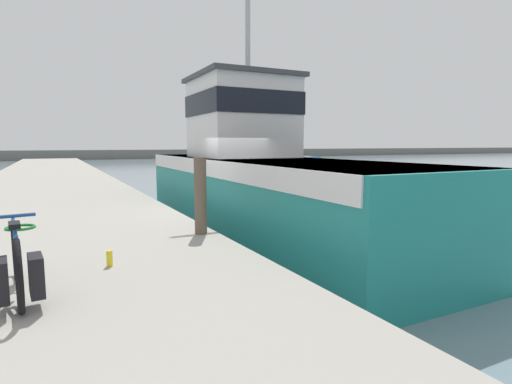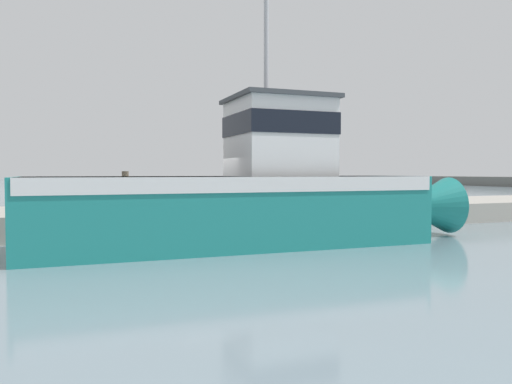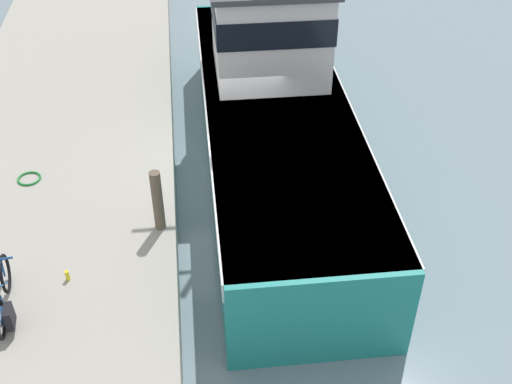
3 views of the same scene
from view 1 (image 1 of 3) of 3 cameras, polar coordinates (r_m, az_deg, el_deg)
ground_plane at (r=9.84m, az=-3.51°, el=-6.91°), size 320.00×320.00×0.00m
dock_pier at (r=8.98m, az=-27.23°, el=-6.37°), size 5.23×80.00×0.81m
far_shoreline at (r=76.24m, az=-0.77°, el=5.62°), size 180.00×5.00×1.46m
fishing_boat_main at (r=10.94m, az=-0.38°, el=2.32°), size 3.31×13.23×8.78m
boat_blue_far at (r=42.61m, az=5.44°, el=4.86°), size 2.98×5.94×4.41m
boat_orange_near at (r=59.53m, az=3.42°, el=5.22°), size 3.91×4.91×1.77m
bicycle_touring at (r=4.61m, az=-30.94°, el=-8.95°), size 0.52×1.73×0.77m
mooring_post at (r=6.87m, az=-7.94°, el=-0.53°), size 0.21×0.21×1.31m
hose_coil at (r=8.50m, az=-30.61°, el=-4.35°), size 0.50×0.50×0.04m
water_bottle_on_curb at (r=5.42m, az=-20.20°, el=-8.89°), size 0.08×0.08×0.20m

